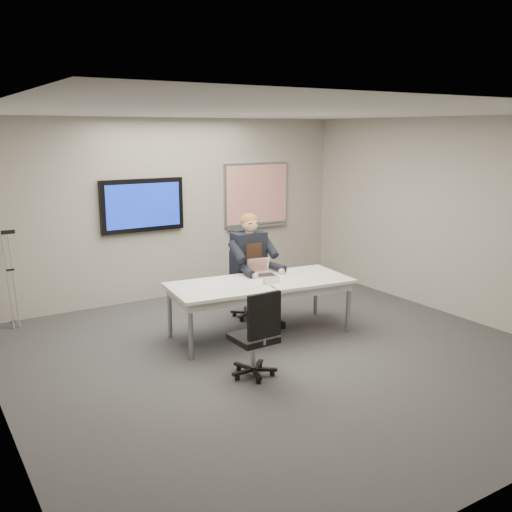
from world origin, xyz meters
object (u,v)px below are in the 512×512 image
conference_table (260,287)px  seated_person (256,279)px  office_chair_far (247,297)px  laptop (261,271)px  office_chair_near (256,350)px

conference_table → seated_person: seated_person is taller
conference_table → office_chair_far: (0.24, 0.73, -0.34)m
conference_table → laptop: (0.18, 0.26, 0.14)m
office_chair_far → conference_table: bearing=-103.1°
office_chair_far → seated_person: 0.40m
conference_table → laptop: bearing=62.0°
office_chair_far → office_chair_near: size_ratio=0.96×
office_chair_near → laptop: (0.92, 1.34, 0.47)m
laptop → office_chair_near: bearing=-114.6°
conference_table → laptop: laptop is taller
conference_table → seated_person: bearing=70.1°
office_chair_far → office_chair_near: office_chair_near is taller
office_chair_near → seated_person: bearing=-124.0°
conference_table → office_chair_near: (-0.74, -1.08, -0.33)m
seated_person → office_chair_far: bearing=90.7°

